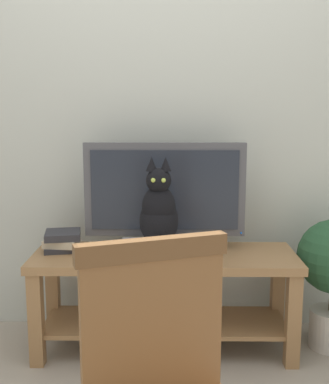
% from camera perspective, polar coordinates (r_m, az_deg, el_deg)
% --- Properties ---
extents(back_wall, '(7.00, 0.12, 2.80)m').
position_cam_1_polar(back_wall, '(2.89, -0.34, 11.72)').
color(back_wall, '#B7BCB2').
rests_on(back_wall, ground).
extents(tv_stand, '(1.40, 0.46, 0.54)m').
position_cam_1_polar(tv_stand, '(2.67, 0.01, -10.49)').
color(tv_stand, olive).
rests_on(tv_stand, ground).
extents(tv, '(0.87, 0.20, 0.58)m').
position_cam_1_polar(tv, '(2.65, 0.03, -0.29)').
color(tv, '#4C4C51').
rests_on(tv, tv_stand).
extents(media_box, '(0.40, 0.29, 0.08)m').
position_cam_1_polar(media_box, '(2.52, -0.65, -6.97)').
color(media_box, '#ADADB2').
rests_on(media_box, tv_stand).
extents(cat, '(0.20, 0.34, 0.45)m').
position_cam_1_polar(cat, '(2.46, -0.64, -2.47)').
color(cat, black).
rests_on(cat, media_box).
extents(book_stack, '(0.23, 0.21, 0.11)m').
position_cam_1_polar(book_stack, '(2.71, -11.74, -5.58)').
color(book_stack, '#2D2D33').
rests_on(book_stack, tv_stand).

